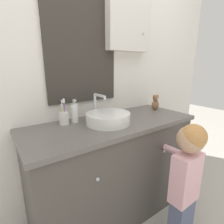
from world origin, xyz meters
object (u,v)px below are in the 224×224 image
object	(u,v)px
child_figure	(186,173)
teddy_bear	(155,103)
toothbrush_holder	(64,117)
sink_basin	(108,118)
soap_dispenser	(75,113)

from	to	relation	value
child_figure	teddy_bear	world-z (taller)	teddy_bear
toothbrush_holder	child_figure	distance (m)	0.99
child_figure	sink_basin	bearing A→B (deg)	122.53
sink_basin	toothbrush_holder	bearing A→B (deg)	147.89
toothbrush_holder	sink_basin	bearing A→B (deg)	-32.11
sink_basin	toothbrush_holder	size ratio (longest dim) A/B	1.98
toothbrush_holder	teddy_bear	size ratio (longest dim) A/B	1.30
child_figure	teddy_bear	xyz separation A→B (m)	(0.33, 0.61, 0.37)
sink_basin	toothbrush_holder	distance (m)	0.34
sink_basin	teddy_bear	xyz separation A→B (m)	(0.66, 0.09, 0.03)
toothbrush_holder	soap_dispenser	distance (m)	0.09
soap_dispenser	toothbrush_holder	bearing A→B (deg)	179.37
soap_dispenser	teddy_bear	distance (m)	0.87
sink_basin	child_figure	world-z (taller)	sink_basin
toothbrush_holder	teddy_bear	xyz separation A→B (m)	(0.95, -0.09, 0.02)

